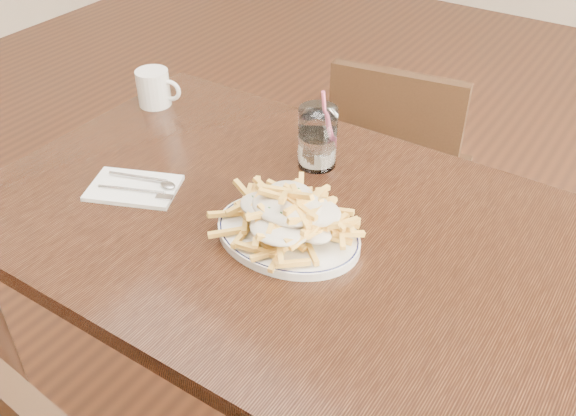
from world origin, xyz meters
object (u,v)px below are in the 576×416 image
Objects in this scene: water_glass at (317,141)px; fries_plate at (288,234)px; chair_far at (397,168)px; coffee_mug at (154,88)px; loaded_fries at (288,212)px; table at (279,246)px.

fries_plate is at bearing -70.48° from water_glass.
chair_far is 4.36× the size of water_glass.
loaded_fries is at bearing -24.66° from coffee_mug.
fries_plate is (0.05, -0.05, 0.09)m from table.
coffee_mug is (-0.58, 0.26, -0.02)m from loaded_fries.
table is at bearing 137.86° from loaded_fries.
coffee_mug reaches higher than table.
table is at bearing -22.53° from coffee_mug.
fries_plate is (0.11, -0.76, 0.30)m from chair_far.
loaded_fries is (0.11, -0.76, 0.35)m from chair_far.
chair_far is at bearing 94.27° from table.
chair_far is 0.84m from loaded_fries.
fries_plate reaches higher than table.
coffee_mug reaches higher than fries_plate.
table is 1.49× the size of chair_far.
loaded_fries is (-0.00, -0.00, 0.05)m from fries_plate.
coffee_mug is at bearing 157.47° from table.
loaded_fries reaches higher than fries_plate.
water_glass is at bearing -88.08° from chair_far.
loaded_fries is 2.38× the size of coffee_mug.
water_glass is (0.02, -0.51, 0.35)m from chair_far.
coffee_mug is at bearing -133.72° from chair_far.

